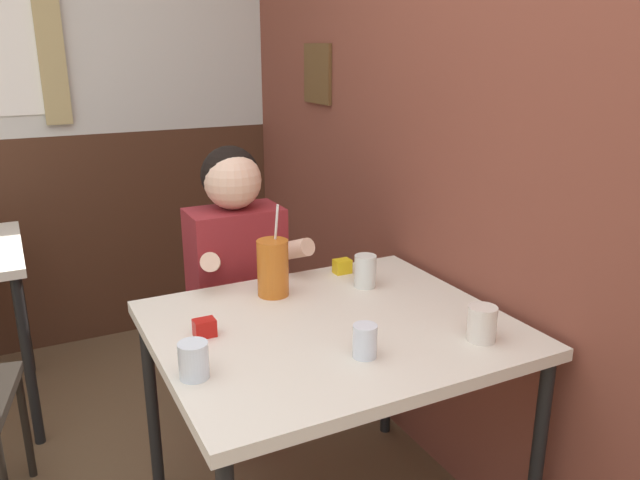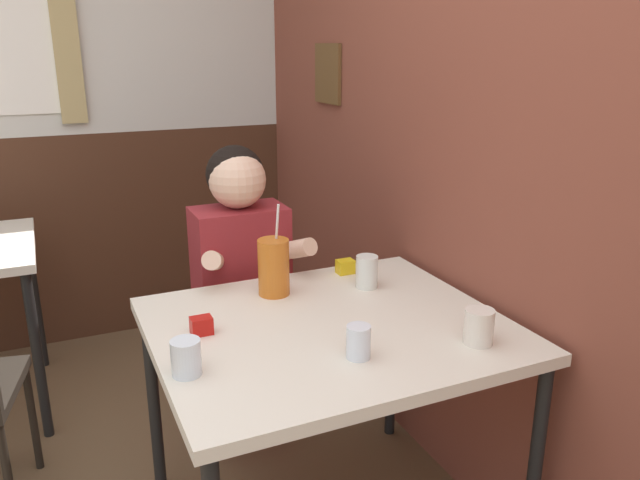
% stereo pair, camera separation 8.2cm
% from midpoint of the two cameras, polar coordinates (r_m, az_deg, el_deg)
% --- Properties ---
extents(brick_wall_right, '(0.08, 4.27, 2.70)m').
position_cam_midpoint_polar(brick_wall_right, '(2.56, 6.62, 13.34)').
color(brick_wall_right, brown).
rests_on(brick_wall_right, ground_plane).
extents(back_wall, '(5.24, 0.09, 2.70)m').
position_cam_midpoint_polar(back_wall, '(3.37, -22.47, 13.27)').
color(back_wall, silver).
rests_on(back_wall, ground_plane).
extents(main_table, '(1.01, 0.87, 0.75)m').
position_cam_midpoint_polar(main_table, '(1.87, 2.08, -9.45)').
color(main_table, beige).
rests_on(main_table, ground_plane).
extents(person_seated, '(0.42, 0.41, 1.19)m').
position_cam_midpoint_polar(person_seated, '(2.38, -6.18, -4.83)').
color(person_seated, maroon).
rests_on(person_seated, ground_plane).
extents(cocktail_pitcher, '(0.10, 0.10, 0.30)m').
position_cam_midpoint_polar(cocktail_pitcher, '(2.02, -3.11, -2.49)').
color(cocktail_pitcher, '#C6661E').
rests_on(cocktail_pitcher, main_table).
extents(glass_near_pitcher, '(0.06, 0.06, 0.09)m').
position_cam_midpoint_polar(glass_near_pitcher, '(1.64, 4.98, -9.28)').
color(glass_near_pitcher, silver).
rests_on(glass_near_pitcher, main_table).
extents(glass_center, '(0.07, 0.07, 0.11)m').
position_cam_midpoint_polar(glass_center, '(2.09, 5.41, -2.91)').
color(glass_center, silver).
rests_on(glass_center, main_table).
extents(glass_far_side, '(0.08, 0.08, 0.10)m').
position_cam_midpoint_polar(glass_far_side, '(1.77, 15.62, -7.64)').
color(glass_far_side, silver).
rests_on(glass_far_side, main_table).
extents(glass_by_brick, '(0.07, 0.07, 0.09)m').
position_cam_midpoint_polar(glass_by_brick, '(1.58, -10.68, -10.53)').
color(glass_by_brick, silver).
rests_on(glass_by_brick, main_table).
extents(condiment_ketchup, '(0.06, 0.04, 0.05)m').
position_cam_midpoint_polar(condiment_ketchup, '(1.79, -9.50, -7.74)').
color(condiment_ketchup, '#B7140F').
rests_on(condiment_ketchup, main_table).
extents(condiment_mustard, '(0.06, 0.04, 0.05)m').
position_cam_midpoint_polar(condiment_mustard, '(2.22, 3.37, -2.45)').
color(condiment_mustard, yellow).
rests_on(condiment_mustard, main_table).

